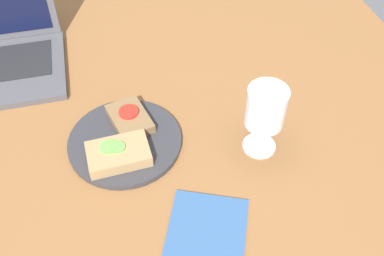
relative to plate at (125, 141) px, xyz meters
The scene contains 6 objects.
wooden_table 3.12cm from the plate, 41.49° to the right, with size 140.00×140.00×3.00cm, color brown.
plate is the anchor object (origin of this frame).
sandwich_with_tomato 5.01cm from the plate, 70.58° to the left, with size 9.20×11.50×2.49cm.
sandwich_with_cucumber 5.06cm from the plate, 110.21° to the right, with size 11.90×8.10×2.91cm.
wine_glass 28.12cm from the plate, 15.12° to the right, with size 7.35×7.35×14.89cm.
napkin 24.59cm from the plate, 63.70° to the right, with size 13.07×13.41×0.40cm, color #33598C.
Camera 1 is at (-1.63, -54.52, 67.97)cm, focal length 40.00 mm.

